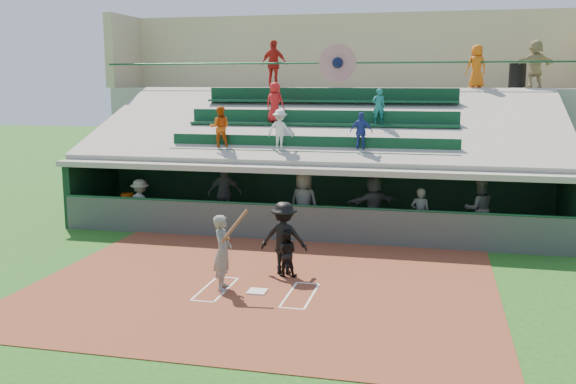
% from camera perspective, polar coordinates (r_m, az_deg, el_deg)
% --- Properties ---
extents(ground, '(100.00, 100.00, 0.00)m').
position_cam_1_polar(ground, '(15.17, -2.75, -8.94)').
color(ground, '#1D4F16').
rests_on(ground, ground).
extents(dirt_slab, '(11.00, 9.00, 0.02)m').
position_cam_1_polar(dirt_slab, '(15.62, -2.25, -8.33)').
color(dirt_slab, brown).
rests_on(dirt_slab, ground).
extents(home_plate, '(0.43, 0.43, 0.03)m').
position_cam_1_polar(home_plate, '(15.16, -2.75, -8.81)').
color(home_plate, silver).
rests_on(home_plate, dirt_slab).
extents(batters_box_chalk, '(2.65, 1.85, 0.01)m').
position_cam_1_polar(batters_box_chalk, '(15.16, -2.75, -8.86)').
color(batters_box_chalk, white).
rests_on(batters_box_chalk, dirt_slab).
extents(dugout_floor, '(16.00, 3.50, 0.04)m').
position_cam_1_polar(dugout_floor, '(21.49, 2.15, -3.25)').
color(dugout_floor, gray).
rests_on(dugout_floor, ground).
extents(concourse_slab, '(20.00, 3.00, 4.60)m').
position_cam_1_polar(concourse_slab, '(27.72, 4.83, 4.44)').
color(concourse_slab, gray).
rests_on(concourse_slab, ground).
extents(grandstand, '(20.40, 10.40, 7.80)m').
position_cam_1_polar(grandstand, '(24.78, 3.81, 3.74)').
color(grandstand, '#464A46').
rests_on(grandstand, ground).
extents(batter_at_plate, '(0.90, 0.78, 1.95)m').
position_cam_1_polar(batter_at_plate, '(15.18, -5.81, -5.33)').
color(batter_at_plate, '#60635E').
rests_on(batter_at_plate, dirt_slab).
extents(catcher, '(0.64, 0.53, 1.19)m').
position_cam_1_polar(catcher, '(16.16, -0.20, -5.46)').
color(catcher, black).
rests_on(catcher, dirt_slab).
extents(home_umpire, '(1.23, 0.76, 1.85)m').
position_cam_1_polar(home_umpire, '(16.35, -0.38, -4.09)').
color(home_umpire, black).
rests_on(home_umpire, dirt_slab).
extents(dugout_bench, '(15.40, 2.41, 0.46)m').
position_cam_1_polar(dugout_bench, '(22.75, 2.36, -1.87)').
color(dugout_bench, olive).
rests_on(dugout_bench, dugout_floor).
extents(white_table, '(0.71, 0.53, 0.62)m').
position_cam_1_polar(white_table, '(22.90, -14.22, -1.88)').
color(white_table, silver).
rests_on(white_table, dugout_floor).
extents(water_cooler, '(0.41, 0.41, 0.41)m').
position_cam_1_polar(water_cooler, '(22.77, -14.10, -0.62)').
color(water_cooler, '#E75A0D').
rests_on(water_cooler, white_table).
extents(dugout_player_a, '(1.18, 0.83, 1.66)m').
position_cam_1_polar(dugout_player_a, '(21.76, -12.98, -1.04)').
color(dugout_player_a, '#61645E').
rests_on(dugout_player_a, dugout_floor).
extents(dugout_player_b, '(1.25, 0.82, 1.98)m').
position_cam_1_polar(dugout_player_b, '(22.37, -5.64, -0.14)').
color(dugout_player_b, '#585B56').
rests_on(dugout_player_b, dugout_floor).
extents(dugout_player_c, '(1.11, 0.89, 1.99)m').
position_cam_1_polar(dugout_player_c, '(20.56, 1.42, -0.95)').
color(dugout_player_c, '#575954').
rests_on(dugout_player_c, dugout_floor).
extents(dugout_player_d, '(1.73, 1.29, 1.81)m').
position_cam_1_polar(dugout_player_d, '(21.04, 7.61, -1.04)').
color(dugout_player_d, '#575954').
rests_on(dugout_player_d, dugout_floor).
extents(dugout_player_e, '(0.66, 0.49, 1.64)m').
position_cam_1_polar(dugout_player_e, '(20.06, 11.67, -1.94)').
color(dugout_player_e, '#5A5D58').
rests_on(dugout_player_e, dugout_floor).
extents(dugout_player_f, '(1.05, 0.90, 1.87)m').
position_cam_1_polar(dugout_player_f, '(20.73, 16.61, -1.45)').
color(dugout_player_f, '#5B5D58').
rests_on(dugout_player_f, dugout_floor).
extents(trash_bin, '(0.64, 0.64, 0.97)m').
position_cam_1_polar(trash_bin, '(27.12, 19.71, 9.69)').
color(trash_bin, black).
rests_on(trash_bin, concourse_slab).
extents(concourse_staff_a, '(1.24, 0.74, 1.97)m').
position_cam_1_polar(concourse_staff_a, '(27.16, -1.25, 11.31)').
color(concourse_staff_a, '#B51C14').
rests_on(concourse_staff_a, concourse_slab).
extents(concourse_staff_b, '(0.96, 0.82, 1.66)m').
position_cam_1_polar(concourse_staff_b, '(25.95, 16.41, 10.65)').
color(concourse_staff_b, '#CB560B').
rests_on(concourse_staff_b, concourse_slab).
extents(concourse_staff_c, '(1.78, 1.16, 1.84)m').
position_cam_1_polar(concourse_staff_c, '(26.54, 21.11, 10.56)').
color(concourse_staff_c, tan).
rests_on(concourse_staff_c, concourse_slab).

